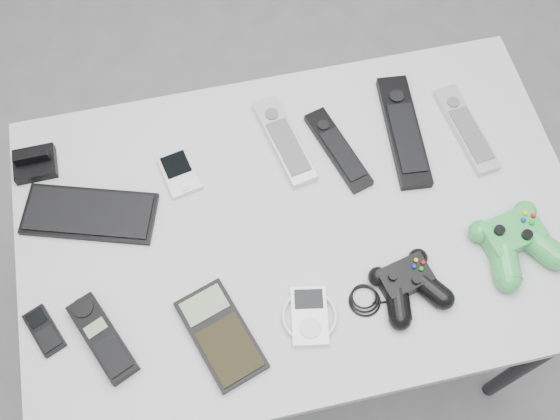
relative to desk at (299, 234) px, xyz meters
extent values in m
plane|color=slate|center=(-0.08, -0.10, -0.67)|extent=(3.50, 3.50, 0.00)
cube|color=#A5A5A8|center=(0.00, 0.00, 0.05)|extent=(1.09, 0.70, 0.03)
cylinder|color=black|center=(0.50, -0.30, -0.32)|extent=(0.03, 0.03, 0.70)
cylinder|color=black|center=(-0.50, 0.30, -0.32)|extent=(0.03, 0.03, 0.70)
cylinder|color=black|center=(0.50, 0.30, -0.32)|extent=(0.03, 0.03, 0.70)
cube|color=black|center=(-0.40, 0.10, 0.07)|extent=(0.28, 0.18, 0.02)
cube|color=black|center=(-0.49, 0.23, 0.09)|extent=(0.08, 0.07, 0.04)
cube|color=silver|center=(-0.21, 0.15, 0.07)|extent=(0.08, 0.11, 0.02)
cube|color=silver|center=(0.01, 0.18, 0.07)|extent=(0.09, 0.22, 0.02)
cube|color=black|center=(0.11, 0.14, 0.07)|extent=(0.10, 0.21, 0.02)
cube|color=black|center=(0.25, 0.15, 0.08)|extent=(0.09, 0.27, 0.03)
cube|color=#B1B0B7|center=(0.38, 0.13, 0.07)|extent=(0.07, 0.22, 0.02)
cube|color=black|center=(-0.50, -0.11, 0.07)|extent=(0.07, 0.10, 0.02)
cube|color=black|center=(-0.40, -0.15, 0.08)|extent=(0.12, 0.17, 0.03)
cube|color=black|center=(-0.19, -0.19, 0.07)|extent=(0.15, 0.21, 0.02)
cube|color=white|center=(-0.03, -0.19, 0.07)|extent=(0.12, 0.12, 0.02)
camera|label=1|loc=(-0.15, -0.51, 1.22)|focal=42.00mm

